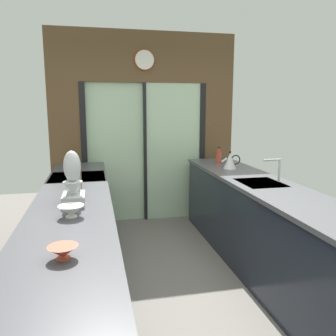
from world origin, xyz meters
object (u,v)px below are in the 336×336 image
(kettle, at_px, (230,161))
(soap_bottle, at_px, (219,157))
(knife_block, at_px, (77,178))
(stand_mixer, at_px, (73,184))
(oven_range, at_px, (80,217))
(mixing_bowl_far, at_px, (71,211))
(mixing_bowl_near, at_px, (63,252))

(kettle, distance_m, soap_bottle, 0.38)
(knife_block, xyz_separation_m, stand_mixer, (0.00, -0.56, 0.07))
(knife_block, distance_m, soap_bottle, 2.05)
(oven_range, bearing_deg, stand_mixer, -89.03)
(oven_range, xyz_separation_m, mixing_bowl_far, (0.02, -1.42, 0.51))
(kettle, bearing_deg, mixing_bowl_near, -129.10)
(mixing_bowl_far, bearing_deg, soap_bottle, 46.95)
(kettle, bearing_deg, soap_bottle, 90.36)
(soap_bottle, bearing_deg, oven_range, -164.99)
(mixing_bowl_near, xyz_separation_m, kettle, (1.78, 2.19, 0.06))
(oven_range, xyz_separation_m, kettle, (1.80, 0.10, 0.56))
(oven_range, relative_size, knife_block, 3.61)
(stand_mixer, bearing_deg, mixing_bowl_near, -90.00)
(soap_bottle, bearing_deg, knife_block, -150.26)
(oven_range, height_order, stand_mixer, stand_mixer)
(mixing_bowl_far, relative_size, soap_bottle, 0.80)
(knife_block, height_order, stand_mixer, stand_mixer)
(knife_block, relative_size, kettle, 1.03)
(kettle, bearing_deg, knife_block, -160.37)
(oven_range, bearing_deg, kettle, 3.22)
(mixing_bowl_near, distance_m, stand_mixer, 1.01)
(kettle, bearing_deg, stand_mixer, -146.16)
(oven_range, xyz_separation_m, stand_mixer, (0.02, -1.09, 0.63))
(mixing_bowl_near, bearing_deg, oven_range, 90.50)
(stand_mixer, distance_m, kettle, 2.15)
(mixing_bowl_far, bearing_deg, stand_mixer, 90.00)
(stand_mixer, bearing_deg, mixing_bowl_far, -90.00)
(oven_range, xyz_separation_m, soap_bottle, (1.80, 0.48, 0.56))
(mixing_bowl_far, xyz_separation_m, kettle, (1.78, 1.52, 0.05))
(oven_range, distance_m, kettle, 1.89)
(oven_range, relative_size, stand_mixer, 2.19)
(mixing_bowl_far, distance_m, soap_bottle, 2.61)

